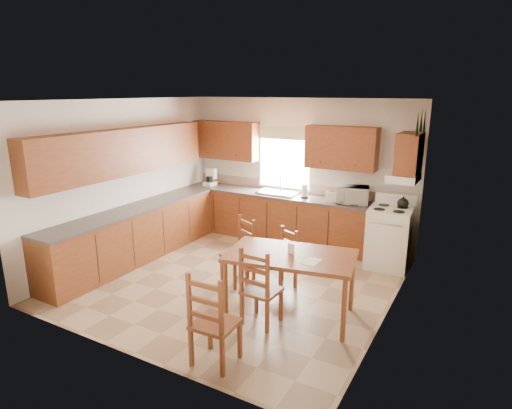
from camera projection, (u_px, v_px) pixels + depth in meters
The scene contains 35 objects.
floor at pixel (238, 279), 6.61m from camera, with size 4.50×4.50×0.00m, color #9B8061.
ceiling at pixel (236, 100), 5.91m from camera, with size 4.50×4.50×0.00m, color brown.
wall_left at pixel (126, 179), 7.33m from camera, with size 4.50×4.50×0.00m, color silver.
wall_right at pixel (394, 216), 5.20m from camera, with size 4.50×4.50×0.00m, color silver.
wall_back at pixel (299, 170), 8.16m from camera, with size 4.50×4.50×0.00m, color silver.
wall_front at pixel (121, 240), 4.37m from camera, with size 4.50×4.50×0.00m, color silver.
lower_cab_back at pixel (274, 217), 8.32m from camera, with size 3.75×0.60×0.88m, color brown.
lower_cab_left at pixel (136, 235), 7.29m from camera, with size 0.60×3.60×0.88m, color brown.
counter_back at pixel (274, 194), 8.20m from camera, with size 3.75×0.63×0.04m, color #48413C.
counter_left at pixel (134, 209), 7.17m from camera, with size 0.63×3.60×0.04m, color #48413C.
backsplash at pixel (281, 186), 8.41m from camera, with size 3.75×0.01×0.18m, color gray.
upper_cab_back_left at pixel (226, 140), 8.62m from camera, with size 1.41×0.33×0.75m, color brown.
upper_cab_back_right at pixel (341, 148), 7.48m from camera, with size 1.25×0.33×0.75m, color brown.
upper_cab_left at pixel (124, 152), 6.99m from camera, with size 0.33×3.60×0.75m, color brown.
upper_cab_stove at pixel (409, 153), 6.53m from camera, with size 0.33×0.62×0.62m, color brown.
range_hood at pixel (404, 177), 6.65m from camera, with size 0.44×0.62×0.12m, color silver.
window_frame at pixel (284, 159), 8.22m from camera, with size 1.13×0.02×1.18m, color silver.
window_pane at pixel (284, 159), 8.22m from camera, with size 1.05×0.01×1.10m, color white.
window_valance at pixel (284, 133), 8.07m from camera, with size 1.19×0.01×0.24m, color #567F46.
sink_basin at pixel (278, 193), 8.15m from camera, with size 0.75×0.45×0.04m, color silver.
pine_decal_a at pixel (418, 123), 6.07m from camera, with size 0.22×0.22×0.36m, color black.
pine_decal_b at pixel (422, 119), 6.33m from camera, with size 0.22×0.22×0.36m, color black.
pine_decal_c at pixel (425, 120), 6.61m from camera, with size 0.22×0.22×0.36m, color black.
stove at pixel (389, 238), 6.99m from camera, with size 0.66×0.68×0.98m, color silver.
coffeemaker at pixel (210, 178), 8.83m from camera, with size 0.19×0.23×0.32m, color silver.
paper_towel at pixel (305, 191), 7.83m from camera, with size 0.11×0.11×0.25m, color white.
toaster at pixel (332, 197), 7.57m from camera, with size 0.21×0.14×0.17m, color silver.
microwave at pixel (352, 195), 7.43m from camera, with size 0.51×0.36×0.30m, color silver.
dining_table at pixel (290, 285), 5.46m from camera, with size 1.58×0.91×0.85m, color brown.
chair_near_left at pixel (215, 318), 4.47m from camera, with size 0.44×0.42×1.05m, color brown.
chair_near_right at pixel (262, 285), 5.26m from camera, with size 0.42×0.40×1.01m, color brown.
chair_far_left at pixel (237, 252), 6.38m from camera, with size 0.42×0.40×0.99m, color brown.
chair_far_right at pixel (281, 259), 6.26m from camera, with size 0.37×0.35×0.87m, color brown.
table_paper at pixel (311, 261), 5.11m from camera, with size 0.19×0.26×0.00m, color white.
table_card at pixel (291, 248), 5.35m from camera, with size 0.10×0.02×0.13m, color white.
Camera 1 is at (3.22, -5.17, 2.83)m, focal length 30.00 mm.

